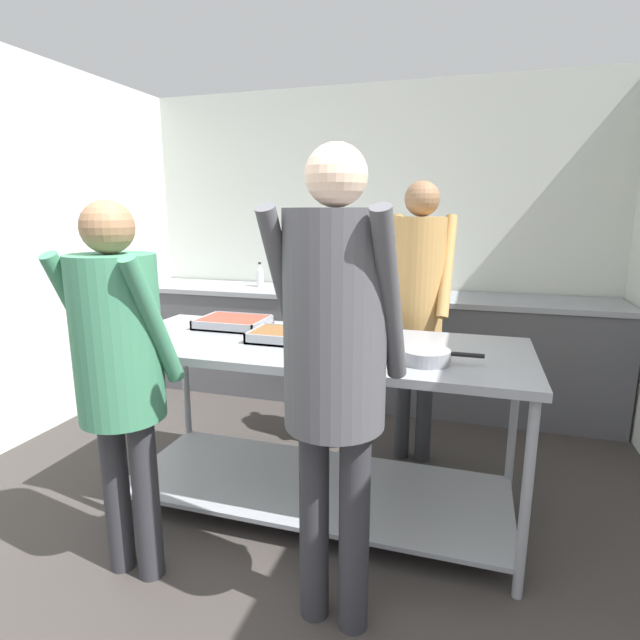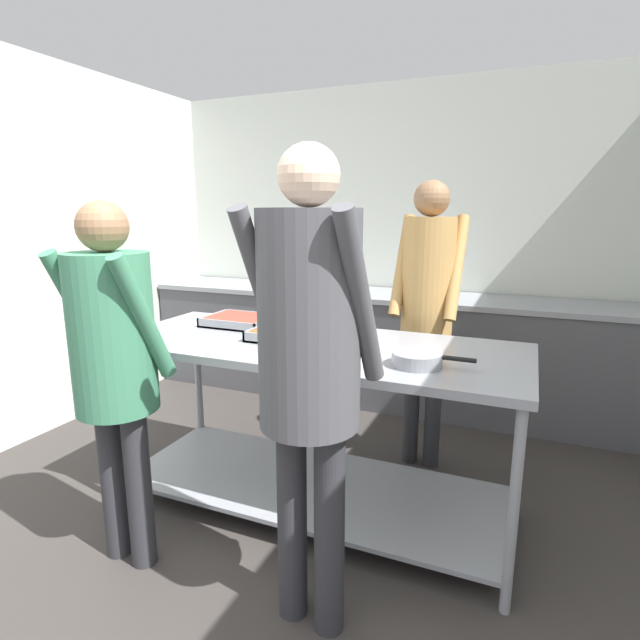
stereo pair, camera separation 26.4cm
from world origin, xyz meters
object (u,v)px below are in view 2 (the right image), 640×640
object	(u,v)px
serving_tray_vegetables	(240,321)
cook_behind_counter	(427,293)
guest_serving_right	(114,350)
plate_stack	(349,352)
guest_serving_left	(310,347)
sauce_pan	(418,358)
serving_tray_roast	(292,336)
water_bottle	(282,275)

from	to	relation	value
serving_tray_vegetables	cook_behind_counter	world-z (taller)	cook_behind_counter
guest_serving_right	plate_stack	bearing A→B (deg)	33.72
cook_behind_counter	guest_serving_left	bearing A→B (deg)	-95.35
cook_behind_counter	sauce_pan	bearing A→B (deg)	-81.22
serving_tray_roast	guest_serving_left	xyz separation A→B (m)	(0.43, -0.73, 0.17)
guest_serving_left	plate_stack	bearing A→B (deg)	95.90
serving_tray_roast	cook_behind_counter	bearing A→B (deg)	51.72
serving_tray_vegetables	guest_serving_left	world-z (taller)	guest_serving_left
water_bottle	plate_stack	bearing A→B (deg)	-55.00
plate_stack	guest_serving_left	size ratio (longest dim) A/B	0.13
serving_tray_vegetables	guest_serving_left	xyz separation A→B (m)	(0.88, -0.93, 0.17)
guest_serving_right	cook_behind_counter	world-z (taller)	cook_behind_counter
water_bottle	sauce_pan	bearing A→B (deg)	-49.35
plate_stack	sauce_pan	xyz separation A→B (m)	(0.33, -0.04, 0.02)
guest_serving_right	water_bottle	xyz separation A→B (m)	(-0.46, 2.47, 0.02)
serving_tray_roast	guest_serving_right	world-z (taller)	guest_serving_right
serving_tray_vegetables	water_bottle	size ratio (longest dim) A/B	1.78
serving_tray_roast	water_bottle	world-z (taller)	water_bottle
plate_stack	sauce_pan	world-z (taller)	sauce_pan
plate_stack	guest_serving_left	distance (m)	0.61
guest_serving_left	serving_tray_vegetables	bearing A→B (deg)	133.14
guest_serving_left	cook_behind_counter	distance (m)	1.45
serving_tray_roast	sauce_pan	size ratio (longest dim) A/B	1.21
serving_tray_vegetables	guest_serving_right	world-z (taller)	guest_serving_right
sauce_pan	guest_serving_left	size ratio (longest dim) A/B	0.20
guest_serving_left	guest_serving_right	bearing A→B (deg)	179.68
guest_serving_left	guest_serving_right	size ratio (longest dim) A/B	1.11
guest_serving_left	cook_behind_counter	xyz separation A→B (m)	(0.13, 1.44, -0.01)
serving_tray_roast	sauce_pan	xyz separation A→B (m)	(0.70, -0.18, 0.01)
guest_serving_left	serving_tray_roast	bearing A→B (deg)	120.53
serving_tray_roast	serving_tray_vegetables	bearing A→B (deg)	155.07
guest_serving_left	water_bottle	xyz separation A→B (m)	(-1.38, 2.47, -0.10)
cook_behind_counter	water_bottle	world-z (taller)	cook_behind_counter
serving_tray_vegetables	cook_behind_counter	distance (m)	1.14
guest_serving_left	cook_behind_counter	bearing A→B (deg)	84.65
serving_tray_vegetables	cook_behind_counter	xyz separation A→B (m)	(1.01, 0.51, 0.16)
guest_serving_left	guest_serving_right	distance (m)	0.93
guest_serving_left	guest_serving_right	world-z (taller)	guest_serving_left
water_bottle	guest_serving_right	bearing A→B (deg)	-79.50
sauce_pan	serving_tray_vegetables	bearing A→B (deg)	161.21
guest_serving_left	guest_serving_right	xyz separation A→B (m)	(-0.93, 0.01, -0.12)
plate_stack	cook_behind_counter	bearing A→B (deg)	77.17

